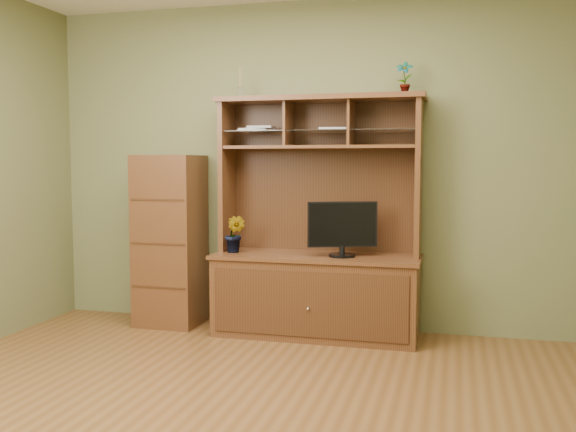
% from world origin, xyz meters
% --- Properties ---
extents(room, '(4.54, 4.04, 2.74)m').
position_xyz_m(room, '(0.00, 0.00, 1.35)').
color(room, brown).
rests_on(room, ground).
extents(media_hutch, '(1.66, 0.61, 1.90)m').
position_xyz_m(media_hutch, '(0.13, 1.73, 0.52)').
color(media_hutch, '#452313').
rests_on(media_hutch, room).
extents(monitor, '(0.52, 0.23, 0.43)m').
position_xyz_m(monitor, '(0.35, 1.64, 0.88)').
color(monitor, black).
rests_on(monitor, media_hutch).
extents(orchid_plant, '(0.18, 0.15, 0.30)m').
position_xyz_m(orchid_plant, '(-0.53, 1.65, 0.80)').
color(orchid_plant, '#385D20').
rests_on(orchid_plant, media_hutch).
extents(top_plant, '(0.14, 0.10, 0.25)m').
position_xyz_m(top_plant, '(0.79, 1.80, 2.03)').
color(top_plant, '#366322').
rests_on(top_plant, media_hutch).
extents(reed_diffuser, '(0.05, 0.05, 0.25)m').
position_xyz_m(reed_diffuser, '(-0.53, 1.81, 2.00)').
color(reed_diffuser, silver).
rests_on(reed_diffuser, media_hutch).
extents(magazines, '(0.91, 0.21, 0.04)m').
position_xyz_m(magazines, '(-0.19, 1.80, 1.65)').
color(magazines, '#BABBC0').
rests_on(magazines, media_hutch).
extents(side_cabinet, '(0.51, 0.47, 1.44)m').
position_xyz_m(side_cabinet, '(-1.15, 1.75, 0.72)').
color(side_cabinet, '#452313').
rests_on(side_cabinet, room).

